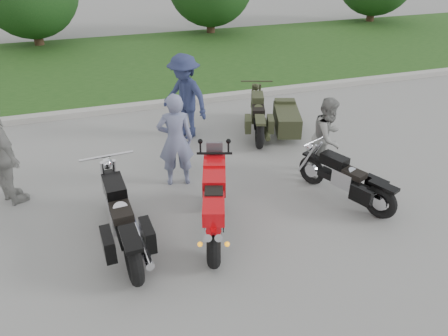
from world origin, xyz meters
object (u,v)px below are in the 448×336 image
object	(u,v)px
person_denim	(185,97)
person_stripe	(176,140)
cruiser_right	(349,182)
person_back	(2,155)
person_grey	(327,137)
cruiser_sidecar	(275,119)
cruiser_left	(123,221)
sportbike_red	(214,203)

from	to	relation	value
person_denim	person_stripe	bearing A→B (deg)	-51.65
cruiser_right	person_back	bearing A→B (deg)	138.44
person_stripe	person_back	world-z (taller)	person_back
person_back	person_grey	bearing A→B (deg)	-129.35
cruiser_sidecar	person_back	world-z (taller)	person_back
cruiser_left	cruiser_sidecar	bearing A→B (deg)	34.44
sportbike_red	cruiser_left	bearing A→B (deg)	-166.88
sportbike_red	cruiser_sidecar	xyz separation A→B (m)	(2.42, 3.17, -0.20)
cruiser_right	person_denim	distance (m)	4.15
cruiser_left	cruiser_right	bearing A→B (deg)	-3.03
cruiser_right	person_denim	size ratio (longest dim) A/B	0.99
cruiser_left	person_back	xyz separation A→B (m)	(-1.78, 1.91, 0.45)
sportbike_red	person_stripe	distance (m)	1.77
person_back	cruiser_left	bearing A→B (deg)	-168.41
person_stripe	person_grey	xyz separation A→B (m)	(2.86, -0.54, -0.11)
sportbike_red	cruiser_right	world-z (taller)	sportbike_red
person_grey	person_denim	bearing A→B (deg)	97.74
cruiser_right	person_stripe	xyz separation A→B (m)	(-2.77, 1.55, 0.51)
person_stripe	cruiser_right	bearing A→B (deg)	158.72
cruiser_sidecar	person_denim	xyz separation A→B (m)	(-2.00, 0.53, 0.57)
cruiser_sidecar	sportbike_red	bearing A→B (deg)	-109.19
cruiser_right	person_back	size ratio (longest dim) A/B	1.03
sportbike_red	person_grey	world-z (taller)	person_grey
cruiser_left	person_stripe	distance (m)	2.06
person_grey	sportbike_red	bearing A→B (deg)	170.55
sportbike_red	person_denim	distance (m)	3.74
person_grey	person_back	bearing A→B (deg)	138.16
cruiser_left	cruiser_right	size ratio (longest dim) A/B	1.29
cruiser_right	cruiser_sidecar	bearing A→B (deg)	68.66
cruiser_left	person_denim	size ratio (longest dim) A/B	1.28
cruiser_right	cruiser_sidecar	distance (m)	2.99
person_denim	cruiser_left	bearing A→B (deg)	-60.60
cruiser_right	cruiser_sidecar	world-z (taller)	cruiser_sidecar
cruiser_left	person_back	world-z (taller)	person_back
person_stripe	person_back	size ratio (longest dim) A/B	0.97
cruiser_right	cruiser_left	bearing A→B (deg)	157.33
person_grey	cruiser_sidecar	bearing A→B (deg)	62.50
person_stripe	person_grey	bearing A→B (deg)	177.16
cruiser_right	person_denim	xyz separation A→B (m)	(-2.13, 3.51, 0.57)
person_grey	person_denim	size ratio (longest dim) A/B	0.82
sportbike_red	cruiser_sidecar	world-z (taller)	sportbike_red
person_denim	person_back	world-z (taller)	person_denim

